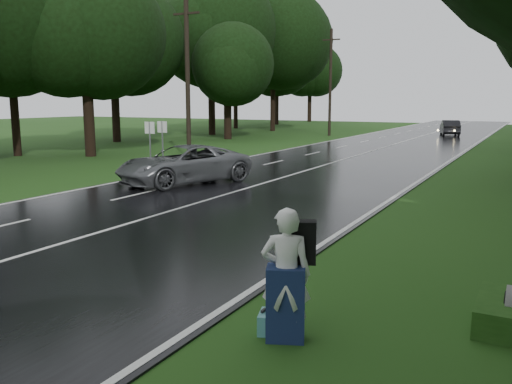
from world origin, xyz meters
TOP-DOWN VIEW (x-y plane):
  - ground at (0.00, 0.00)m, footprint 160.00×160.00m
  - road at (0.00, 20.00)m, footprint 12.00×140.00m
  - lane_center at (0.00, 20.00)m, footprint 0.12×140.00m
  - grey_car at (-3.06, 11.30)m, footprint 4.73×6.45m
  - far_car at (2.29, 49.72)m, footprint 2.68×4.90m
  - hitchhiker at (7.22, -0.53)m, footprint 0.88×0.85m
  - suitcase at (6.80, -0.45)m, footprint 0.26×0.47m
  - utility_pole_mid at (-8.50, 19.52)m, footprint 1.80×0.28m
  - utility_pole_far at (-8.50, 44.13)m, footprint 1.80×0.28m
  - road_sign_a at (-7.20, 14.22)m, footprint 0.60×0.10m
  - road_sign_b at (-7.20, 15.25)m, footprint 0.60×0.10m
  - tree_left_d at (-15.11, 18.00)m, footprint 8.79×8.79m
  - tree_left_e at (-15.18, 35.34)m, footprint 7.49×7.49m
  - tree_left_f at (-17.31, 49.13)m, footprint 11.60×11.60m

SIDE VIEW (x-z plane):
  - ground at x=0.00m, z-range 0.00..0.00m
  - utility_pole_mid at x=-8.50m, z-range -4.76..4.76m
  - utility_pole_far at x=-8.50m, z-range -5.23..5.23m
  - road_sign_a at x=-7.20m, z-range -1.24..1.24m
  - road_sign_b at x=-7.20m, z-range -1.24..1.24m
  - tree_left_d at x=-15.11m, z-range -6.86..6.86m
  - tree_left_e at x=-15.18m, z-range -5.85..5.85m
  - tree_left_f at x=-17.31m, z-range -9.06..9.06m
  - road at x=0.00m, z-range 0.00..0.04m
  - lane_center at x=0.00m, z-range 0.04..0.05m
  - suitcase at x=6.80m, z-range 0.00..0.32m
  - far_car at x=2.29m, z-range 0.04..1.57m
  - grey_car at x=-3.06m, z-range 0.04..1.67m
  - hitchhiker at x=7.22m, z-range -0.07..1.97m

